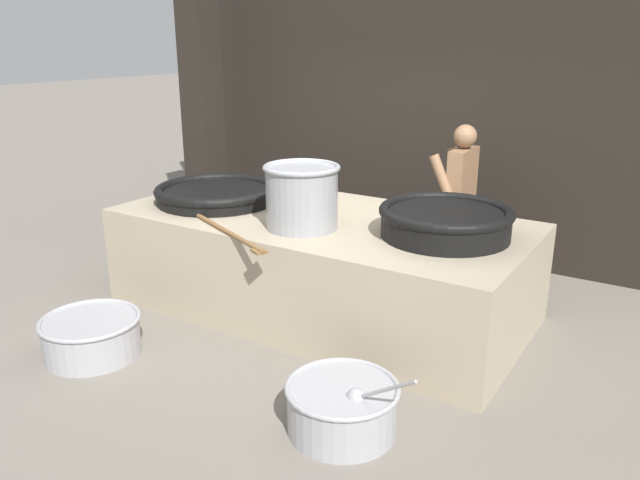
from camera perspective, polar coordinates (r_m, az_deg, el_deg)
The scene contains 11 objects.
ground_plane at distance 6.12m, azimuth 0.00°, elevation -6.18°, with size 60.00×60.00×0.00m, color slate.
back_wall at distance 7.61m, azimuth 9.46°, elevation 13.74°, with size 6.93×0.24×3.93m, color black.
support_pillar at distance 8.32m, azimuth -10.83°, elevation 14.02°, with size 0.39×0.39×3.93m, color black.
hearth_platform at distance 5.94m, azimuth 0.00°, elevation -2.12°, with size 3.84×1.84×0.92m.
giant_wok_near at distance 6.38m, azimuth -9.46°, elevation 4.26°, with size 1.23×1.23×0.17m.
giant_wok_far at distance 5.27m, azimuth 11.41°, elevation 1.77°, with size 1.11×1.11×0.26m.
stock_pot at distance 5.38m, azimuth -1.68°, elevation 4.10°, with size 0.67×0.67×0.56m.
stirring_paddle at distance 5.40m, azimuth -8.82°, elevation 0.94°, with size 1.42×0.68×0.04m.
cook at distance 6.63m, azimuth 12.66°, elevation 3.66°, with size 0.39×0.61×1.68m.
prep_bowl_vegetables at distance 4.28m, azimuth 2.07°, elevation -14.88°, with size 0.98×0.77×0.65m.
prep_bowl_meat at distance 5.52m, azimuth -20.17°, elevation -8.08°, with size 0.81×0.81×0.33m.
Camera 1 is at (2.98, -4.71, 2.52)m, focal length 35.00 mm.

